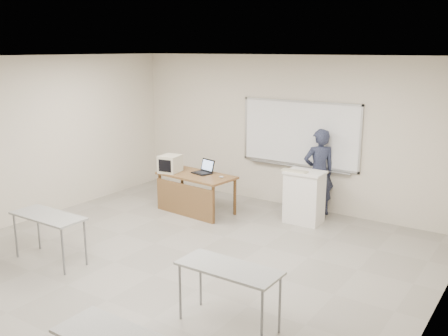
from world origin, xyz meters
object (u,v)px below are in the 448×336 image
Objects in this scene: keyboard at (295,171)px; laptop at (203,170)px; crt_monitor at (170,164)px; mouse at (221,177)px; instructor_desk at (193,185)px; podium at (304,197)px; presenter at (319,172)px; whiteboard at (300,134)px.

laptop is at bearing -170.06° from keyboard.
mouse is (1.10, 0.17, -0.15)m from crt_monitor.
instructor_desk is at bearing -155.81° from mouse.
podium reaches higher than instructor_desk.
instructor_desk is 0.66m from crt_monitor.
mouse is at bearing 1.79° from laptop.
podium is 2.69m from crt_monitor.
crt_monitor is 2.88m from presenter.
keyboard is at bearing 24.03° from laptop.
keyboard reaches higher than podium.
keyboard is at bearing -143.23° from podium.
laptop is (-1.95, -0.44, 0.33)m from podium.
presenter reaches higher than mouse.
crt_monitor is at bearing -17.12° from presenter.
podium is (2.00, 0.71, -0.07)m from instructor_desk.
instructor_desk is 0.91× the size of presenter.
podium is 0.58× the size of presenter.
instructor_desk is 0.37m from laptop.
crt_monitor is (-2.55, -0.72, 0.43)m from podium.
keyboard is 0.29× the size of presenter.
podium is 2.01× the size of keyboard.
whiteboard is at bearing 61.97° from mouse.
laptop reaches higher than mouse.
podium is 2.03m from laptop.
mouse reaches higher than instructor_desk.
whiteboard is at bearing 121.18° from podium.
mouse is at bearing -161.13° from podium.
whiteboard reaches higher than laptop.
podium is 2.33× the size of crt_monitor.
crt_monitor is at bearing -163.21° from mouse.
presenter reaches higher than keyboard.
crt_monitor reaches higher than laptop.
presenter is (0.52, -0.20, -0.65)m from whiteboard.
laptop is 0.74× the size of keyboard.
presenter is at bearing 86.13° from podium.
crt_monitor is at bearing -140.87° from laptop.
mouse is (-0.95, -1.32, -0.71)m from whiteboard.
crt_monitor reaches higher than keyboard.
instructor_desk is 0.61m from mouse.
laptop is (0.05, 0.27, 0.25)m from instructor_desk.
whiteboard is 5.18× the size of keyboard.
laptop is at bearing -16.68° from presenter.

